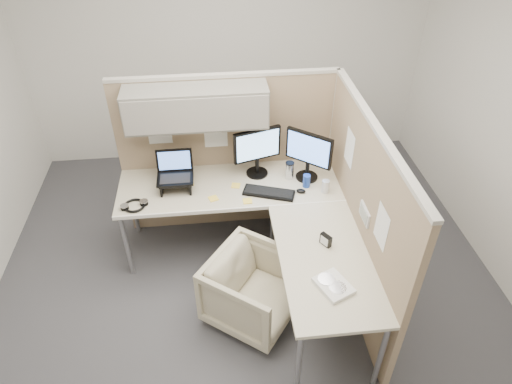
{
  "coord_description": "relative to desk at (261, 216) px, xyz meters",
  "views": [
    {
      "loc": [
        -0.23,
        -2.75,
        3.19
      ],
      "look_at": [
        0.1,
        0.25,
        0.85
      ],
      "focal_mm": 32.0,
      "sensor_mm": 36.0,
      "label": 1
    }
  ],
  "objects": [
    {
      "name": "sticky_note_a",
      "position": [
        -0.39,
        0.22,
        0.05
      ],
      "size": [
        0.1,
        0.1,
        0.01
      ],
      "primitive_type": "cube",
      "rotation": [
        0.0,
        0.0,
        0.33
      ],
      "color": "yellow",
      "rests_on": "desk"
    },
    {
      "name": "monitor_right",
      "position": [
        0.48,
        0.44,
        0.32
      ],
      "size": [
        0.36,
        0.31,
        0.47
      ],
      "rotation": [
        0.0,
        0.0,
        -0.68
      ],
      "color": "black",
      "rests_on": "desk"
    },
    {
      "name": "sticky_note_d",
      "position": [
        -0.18,
        0.39,
        0.05
      ],
      "size": [
        0.09,
        0.09,
        0.01
      ],
      "primitive_type": "cube",
      "rotation": [
        0.0,
        0.0,
        -0.21
      ],
      "color": "yellow",
      "rests_on": "desk"
    },
    {
      "name": "monitor_left",
      "position": [
        0.03,
        0.55,
        0.32
      ],
      "size": [
        0.43,
        0.2,
        0.47
      ],
      "rotation": [
        0.0,
        0.0,
        0.29
      ],
      "color": "black",
      "rests_on": "desk"
    },
    {
      "name": "desk",
      "position": [
        0.0,
        0.0,
        0.0
      ],
      "size": [
        2.0,
        1.98,
        0.73
      ],
      "color": "beige",
      "rests_on": "ground"
    },
    {
      "name": "soda_can_green",
      "position": [
        0.6,
        0.21,
        0.1
      ],
      "size": [
        0.07,
        0.07,
        0.12
      ],
      "primitive_type": "cylinder",
      "color": "silver",
      "rests_on": "desk"
    },
    {
      "name": "paper_stack",
      "position": [
        0.41,
        -0.85,
        0.06
      ],
      "size": [
        0.28,
        0.31,
        0.03
      ],
      "rotation": [
        0.0,
        0.0,
        0.42
      ],
      "color": "white",
      "rests_on": "desk"
    },
    {
      "name": "partition_right",
      "position": [
        0.78,
        -0.19,
        0.13
      ],
      "size": [
        0.07,
        2.03,
        1.63
      ],
      "color": "#987F63",
      "rests_on": "ground"
    },
    {
      "name": "ground",
      "position": [
        -0.12,
        -0.13,
        -0.69
      ],
      "size": [
        4.5,
        4.5,
        0.0
      ],
      "primitive_type": "plane",
      "color": "#3B3B40",
      "rests_on": "ground"
    },
    {
      "name": "sticky_note_c",
      "position": [
        -0.59,
        0.47,
        0.05
      ],
      "size": [
        0.08,
        0.08,
        0.01
      ],
      "primitive_type": "cube",
      "rotation": [
        0.0,
        0.0,
        0.09
      ],
      "color": "yellow",
      "rests_on": "desk"
    },
    {
      "name": "partition_back",
      "position": [
        -0.34,
        0.7,
        0.41
      ],
      "size": [
        2.0,
        0.36,
        1.63
      ],
      "color": "#987F63",
      "rests_on": "ground"
    },
    {
      "name": "soda_can_silver",
      "position": [
        0.45,
        0.31,
        0.1
      ],
      "size": [
        0.07,
        0.07,
        0.12
      ],
      "primitive_type": "cylinder",
      "color": "#1E3FA5",
      "rests_on": "desk"
    },
    {
      "name": "keyboard",
      "position": [
        0.1,
        0.24,
        0.05
      ],
      "size": [
        0.47,
        0.29,
        0.02
      ],
      "primitive_type": "cube",
      "rotation": [
        0.0,
        0.0,
        -0.33
      ],
      "color": "black",
      "rests_on": "desk"
    },
    {
      "name": "travel_mug",
      "position": [
        0.32,
        0.46,
        0.13
      ],
      "size": [
        0.08,
        0.08,
        0.17
      ],
      "color": "silver",
      "rests_on": "desk"
    },
    {
      "name": "laptop_station",
      "position": [
        -0.7,
        0.42,
        0.17
      ],
      "size": [
        0.32,
        0.27,
        0.33
      ],
      "color": "black",
      "rests_on": "desk"
    },
    {
      "name": "desk_clock",
      "position": [
        0.45,
        -0.44,
        0.09
      ],
      "size": [
        0.08,
        0.1,
        0.1
      ],
      "rotation": [
        0.0,
        0.0,
        -0.98
      ],
      "color": "black",
      "rests_on": "desk"
    },
    {
      "name": "office_chair",
      "position": [
        -0.11,
        -0.46,
        -0.35
      ],
      "size": [
        0.89,
        0.9,
        0.68
      ],
      "primitive_type": "imported",
      "rotation": [
        0.0,
        0.0,
        0.93
      ],
      "color": "beige",
      "rests_on": "ground"
    },
    {
      "name": "mouse",
      "position": [
        0.39,
        0.23,
        0.06
      ],
      "size": [
        0.1,
        0.08,
        0.03
      ],
      "primitive_type": "ellipsoid",
      "rotation": [
        0.0,
        0.0,
        -0.34
      ],
      "color": "black",
      "rests_on": "desk"
    },
    {
      "name": "sticky_note_b",
      "position": [
        -0.09,
        0.16,
        0.05
      ],
      "size": [
        0.08,
        0.08,
        0.01
      ],
      "primitive_type": "cube",
      "rotation": [
        0.0,
        0.0,
        0.04
      ],
      "color": "yellow",
      "rests_on": "desk"
    },
    {
      "name": "headphones",
      "position": [
        -1.05,
        0.19,
        0.06
      ],
      "size": [
        0.23,
        0.23,
        0.03
      ],
      "rotation": [
        0.0,
        0.0,
        0.27
      ],
      "color": "black",
      "rests_on": "desk"
    }
  ]
}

